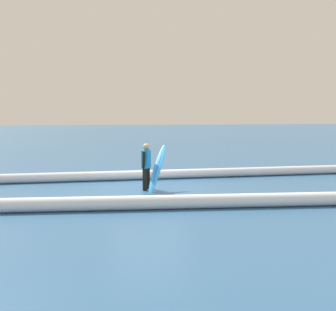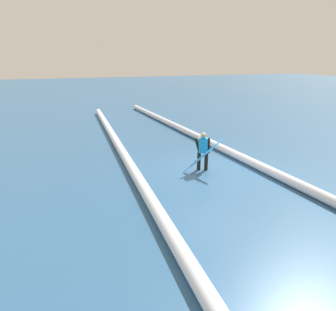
# 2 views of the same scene
# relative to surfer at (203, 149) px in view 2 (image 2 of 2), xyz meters

# --- Properties ---
(ground_plane) EXTENTS (123.36, 123.36, 0.00)m
(ground_plane) POSITION_rel_surfer_xyz_m (-0.14, -0.23, -0.83)
(ground_plane) COLOR #2F5C89
(surfer) EXTENTS (0.33, 0.57, 1.49)m
(surfer) POSITION_rel_surfer_xyz_m (0.00, 0.00, 0.00)
(surfer) COLOR black
(surfer) RESTS_ON ground_plane
(surfboard) EXTENTS (0.88, 1.48, 1.43)m
(surfboard) POSITION_rel_surfer_xyz_m (-0.34, 0.16, -0.13)
(surfboard) COLOR #268CE5
(surfboard) RESTS_ON ground_plane
(wave_crest_foreground) EXTENTS (25.91, 1.40, 0.34)m
(wave_crest_foreground) POSITION_rel_surfer_xyz_m (2.07, -1.91, -0.66)
(wave_crest_foreground) COLOR silver
(wave_crest_foreground) RESTS_ON ground_plane
(wave_crest_midground) EXTENTS (22.66, 1.53, 0.36)m
(wave_crest_midground) POSITION_rel_surfer_xyz_m (2.59, 2.52, -0.65)
(wave_crest_midground) COLOR white
(wave_crest_midground) RESTS_ON ground_plane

